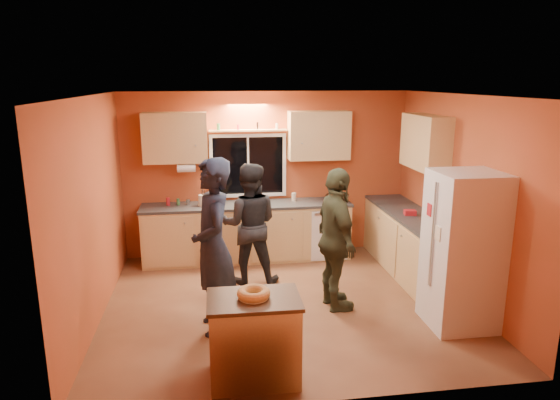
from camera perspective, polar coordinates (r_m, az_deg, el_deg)
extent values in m
plane|color=brown|center=(6.48, 0.72, -11.77)|extent=(4.50, 4.50, 0.00)
cube|color=#BB5030|center=(7.97, -1.50, 2.96)|extent=(4.50, 0.04, 2.60)
cube|color=#BB5030|center=(4.16, 5.12, -7.29)|extent=(4.50, 0.04, 2.60)
cube|color=#BB5030|center=(6.11, -20.58, -1.27)|extent=(0.04, 4.00, 2.60)
cube|color=#BB5030|center=(6.75, 19.97, 0.16)|extent=(0.04, 4.00, 2.60)
cube|color=white|center=(5.85, 0.80, 11.89)|extent=(4.50, 4.00, 0.02)
cube|color=black|center=(7.90, -3.66, 3.95)|extent=(1.10, 0.02, 0.90)
cube|color=white|center=(7.88, -3.65, 3.93)|extent=(1.20, 0.04, 1.00)
cube|color=#D9BA72|center=(7.67, -11.90, 6.98)|extent=(0.95, 0.33, 0.75)
cube|color=#D9BA72|center=(7.85, 4.47, 7.37)|extent=(0.95, 0.33, 0.75)
cube|color=#D9BA72|center=(7.28, 16.27, 6.37)|extent=(0.33, 1.00, 0.75)
cylinder|color=silver|center=(7.61, -10.66, 3.60)|extent=(0.27, 0.12, 0.12)
cube|color=#D9BA72|center=(7.86, -3.74, -3.76)|extent=(3.20, 0.60, 0.86)
cube|color=#282B2D|center=(7.73, -3.79, -0.58)|extent=(3.24, 0.62, 0.04)
cube|color=#D9BA72|center=(8.35, 12.22, -3.00)|extent=(0.60, 0.60, 0.86)
cube|color=#282B2D|center=(8.23, 12.38, 0.00)|extent=(0.62, 0.62, 0.04)
cube|color=#D9BA72|center=(7.29, 15.48, -5.66)|extent=(0.60, 1.80, 0.86)
cube|color=#282B2D|center=(7.16, 15.71, -2.26)|extent=(0.62, 1.84, 0.04)
cube|color=silver|center=(6.02, 20.17, -5.43)|extent=(0.72, 0.70, 1.80)
cube|color=#D9BA72|center=(4.86, -2.96, -15.70)|extent=(0.83, 0.56, 0.80)
cube|color=black|center=(4.67, -3.03, -11.31)|extent=(0.87, 0.60, 0.04)
torus|color=tan|center=(4.64, -3.04, -10.60)|extent=(0.31, 0.31, 0.09)
imported|color=black|center=(5.55, -7.65, -5.32)|extent=(0.57, 0.78, 1.97)
imported|color=black|center=(6.86, -3.54, -2.76)|extent=(0.91, 0.76, 1.69)
imported|color=#333522|center=(6.10, 6.45, -4.56)|extent=(0.53, 1.07, 1.77)
imported|color=black|center=(7.94, 6.57, 0.23)|extent=(0.49, 0.49, 0.09)
cylinder|color=beige|center=(7.67, -8.79, -0.04)|extent=(0.14, 0.14, 0.17)
imported|color=gray|center=(6.43, 18.75, -2.82)|extent=(0.30, 0.27, 0.28)
cube|color=#B11B24|center=(7.32, 14.64, -1.40)|extent=(0.18, 0.14, 0.07)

